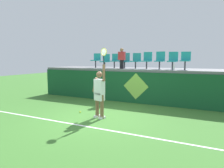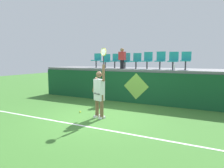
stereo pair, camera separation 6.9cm
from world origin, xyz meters
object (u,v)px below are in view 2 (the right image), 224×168
water_bottle (174,67)px  stadium_chair_4 (137,60)px  stadium_chair_2 (115,60)px  stadium_chair_5 (148,60)px  stadium_chair_3 (126,60)px  stadium_chair_0 (97,59)px  stadium_chair_7 (173,60)px  stadium_chair_6 (160,59)px  stadium_chair_1 (106,60)px  tennis_player (99,92)px  spectator_0 (122,58)px  stadium_chair_8 (186,59)px  tennis_ball (80,112)px

water_bottle → stadium_chair_4: (-2.05, 0.63, 0.31)m
stadium_chair_2 → stadium_chair_5: 1.82m
stadium_chair_3 → stadium_chair_0: bearing=-179.7°
water_bottle → stadium_chair_4: bearing=162.8°
stadium_chair_5 → stadium_chair_7: 1.28m
stadium_chair_0 → stadium_chair_3: stadium_chair_3 is taller
stadium_chair_0 → stadium_chair_6: (3.67, 0.01, 0.01)m
stadium_chair_1 → stadium_chair_7: size_ratio=0.90×
stadium_chair_3 → stadium_chair_5: size_ratio=0.96×
tennis_player → stadium_chair_4: (-0.08, 3.91, 1.12)m
spectator_0 → stadium_chair_5: bearing=19.8°
stadium_chair_0 → stadium_chair_7: bearing=0.1°
stadium_chair_2 → stadium_chair_8: stadium_chair_8 is taller
tennis_player → water_bottle: tennis_player is taller
stadium_chair_3 → water_bottle: bearing=-13.4°
stadium_chair_2 → stadium_chair_3: stadium_chair_3 is taller
stadium_chair_2 → stadium_chair_7: size_ratio=0.93×
stadium_chair_7 → stadium_chair_8: (0.58, -0.00, 0.01)m
stadium_chair_0 → stadium_chair_7: size_ratio=0.96×
tennis_ball → stadium_chair_3: stadium_chair_3 is taller
tennis_ball → stadium_chair_5: (1.59, 3.62, 2.07)m
stadium_chair_1 → stadium_chair_7: 3.70m
stadium_chair_6 → stadium_chair_7: bearing=-0.1°
water_bottle → tennis_ball: bearing=-135.5°
stadium_chair_7 → spectator_0: 2.53m
stadium_chair_6 → spectator_0: size_ratio=0.82×
stadium_chair_0 → stadium_chair_4: 2.42m
stadium_chair_1 → stadium_chair_2: bearing=-0.3°
water_bottle → spectator_0: (-2.67, 0.20, 0.42)m
tennis_ball → spectator_0: (0.37, 3.18, 2.15)m
stadium_chair_2 → stadium_chair_5: bearing=0.2°
stadium_chair_2 → stadium_chair_1: bearing=179.7°
tennis_ball → stadium_chair_8: bearing=46.4°
tennis_player → stadium_chair_7: tennis_player is taller
tennis_ball → stadium_chair_6: stadium_chair_6 is taller
stadium_chair_5 → spectator_0: spectator_0 is taller
stadium_chair_2 → stadium_chair_3: bearing=0.7°
tennis_player → stadium_chair_2: (-1.31, 3.91, 1.12)m
tennis_player → stadium_chair_3: (-0.71, 3.92, 1.11)m
stadium_chair_2 → spectator_0: bearing=-35.6°
tennis_player → stadium_chair_3: size_ratio=3.07×
stadium_chair_6 → water_bottle: bearing=-38.5°
water_bottle → spectator_0: size_ratio=0.25×
stadium_chair_0 → stadium_chair_7: stadium_chair_7 is taller
tennis_player → stadium_chair_6: 4.24m
tennis_ball → stadium_chair_0: (-1.43, 3.61, 2.07)m
water_bottle → tennis_player: bearing=-120.9°
tennis_player → stadium_chair_8: bearing=58.9°
tennis_player → stadium_chair_3: bearing=100.2°
stadium_chair_2 → stadium_chair_6: stadium_chair_6 is taller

